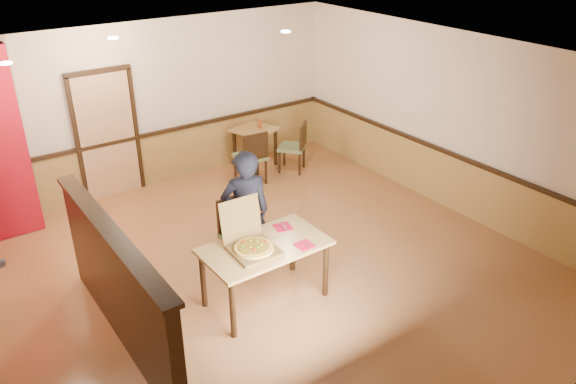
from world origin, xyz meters
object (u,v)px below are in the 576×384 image
Objects in this scene: side_chair_left at (252,155)px; side_table at (255,137)px; diner at (246,214)px; side_chair_right at (295,145)px; pizza_box at (252,245)px; diner_chair at (240,231)px; condiment at (260,124)px; main_table at (265,253)px.

side_chair_left reaches higher than side_table.
side_chair_left is at bearing -107.84° from diner.
side_chair_right is 1.45× the size of pizza_box.
side_chair_left is 0.77m from side_table.
side_table is at bearing 50.35° from diner_chair.
side_chair_right is at bearing -50.55° from side_table.
condiment is (2.04, 2.85, -0.04)m from diner.
side_chair_left is 1.07× the size of side_chair_right.
side_chair_left is 6.16× the size of condiment.
condiment is (0.54, 0.58, 0.29)m from side_chair_left.
condiment is at bearing -128.59° from side_chair_left.
side_table is (1.96, 2.74, 0.03)m from diner_chair.
condiment reaches higher than side_table.
side_chair_left is 3.47m from pizza_box.
side_chair_left is at bearing -126.18° from side_table.
diner_chair is 0.36m from diner.
pizza_box reaches higher than side_chair_left.
diner_chair is 1.59× the size of pizza_box.
main_table is 1.62× the size of side_chair_right.
diner_chair is at bearing -125.62° from side_table.
side_chair_left is 1.56× the size of pizza_box.
side_chair_right is 1.05× the size of side_table.
condiment is (2.37, 3.51, -0.03)m from pizza_box.
main_table is 3.94m from side_chair_right.
side_table is (2.10, 3.56, -0.11)m from main_table.
diner reaches higher than side_chair_left.
diner_chair reaches higher than side_chair_right.
side_table is 4.23m from pizza_box.
side_chair_left is at bearing 50.51° from diner_chair.
diner is (-1.96, -2.90, 0.30)m from side_table.
diner_chair is at bearing 71.15° from pizza_box.
diner_chair is 0.58× the size of diner.
condiment is at bearing -94.81° from side_chair_right.
diner_chair is (0.14, 0.82, -0.14)m from main_table.
diner_chair is at bearing -72.16° from diner.
side_table is (0.46, 0.62, 0.04)m from side_chair_left.
side_chair_right reaches higher than condiment.
side_table is (-0.50, 0.60, 0.07)m from side_chair_right.
pizza_box is at bearing 5.68° from side_chair_right.
main_table is 1.71× the size of side_table.
diner is at bearing 2.00° from side_chair_right.
main_table is 9.33× the size of condiment.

